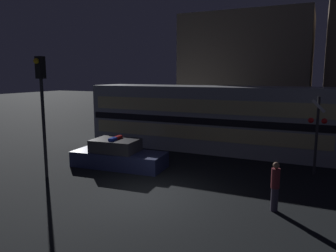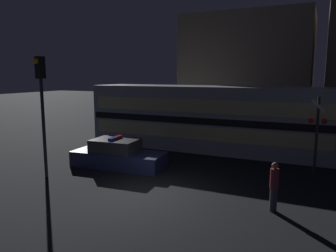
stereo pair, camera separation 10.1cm
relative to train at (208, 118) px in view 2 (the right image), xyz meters
The scene contains 7 objects.
ground_plane 8.57m from the train, 87.01° to the right, with size 120.00×120.00×0.00m, color black.
train is the anchor object (origin of this frame).
police_car 6.24m from the train, 115.46° to the right, with size 4.54×2.04×1.44m.
pedestrian 9.15m from the train, 58.26° to the right, with size 0.27×0.27×1.62m.
crossing_signal_near 6.58m from the train, 26.58° to the right, with size 0.76×0.30×3.43m.
traffic_light_corner 9.49m from the train, 119.01° to the right, with size 0.30×0.46×5.09m.
building_left 9.65m from the train, 87.76° to the left, with size 9.71×6.96×8.98m.
Camera 2 is at (5.53, -9.86, 4.35)m, focal length 35.00 mm.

